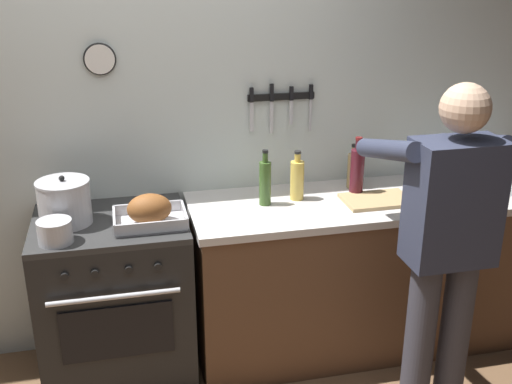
% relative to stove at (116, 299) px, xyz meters
% --- Properties ---
extents(wall_back, '(6.00, 0.13, 2.60)m').
position_rel_stove_xyz_m(wall_back, '(0.22, 0.36, 0.85)').
color(wall_back, silver).
rests_on(wall_back, ground).
extents(counter_block, '(2.03, 0.65, 0.90)m').
position_rel_stove_xyz_m(counter_block, '(1.43, 0.00, 0.01)').
color(counter_block, brown).
rests_on(counter_block, ground).
extents(stove, '(0.76, 0.67, 0.90)m').
position_rel_stove_xyz_m(stove, '(0.00, 0.00, 0.00)').
color(stove, black).
rests_on(stove, ground).
extents(person_cook, '(0.51, 0.63, 1.66)m').
position_rel_stove_xyz_m(person_cook, '(1.46, -0.68, 0.50)').
color(person_cook, '#383842').
rests_on(person_cook, ground).
extents(roasting_pan, '(0.35, 0.26, 0.16)m').
position_rel_stove_xyz_m(roasting_pan, '(0.20, -0.10, 0.52)').
color(roasting_pan, '#B7B7BC').
rests_on(roasting_pan, stove).
extents(stock_pot, '(0.26, 0.26, 0.25)m').
position_rel_stove_xyz_m(stock_pot, '(-0.20, 0.02, 0.56)').
color(stock_pot, '#B7B7BC').
rests_on(stock_pot, stove).
extents(saucepan, '(0.16, 0.16, 0.11)m').
position_rel_stove_xyz_m(saucepan, '(-0.24, -0.20, 0.50)').
color(saucepan, '#B7B7BC').
rests_on(saucepan, stove).
extents(cutting_board, '(0.36, 0.24, 0.02)m').
position_rel_stove_xyz_m(cutting_board, '(1.40, -0.07, 0.46)').
color(cutting_board, tan).
rests_on(cutting_board, counter_block).
extents(bottle_vinegar, '(0.07, 0.07, 0.25)m').
position_rel_stove_xyz_m(bottle_vinegar, '(1.35, 0.18, 0.56)').
color(bottle_vinegar, '#997F4C').
rests_on(bottle_vinegar, counter_block).
extents(bottle_olive_oil, '(0.06, 0.06, 0.30)m').
position_rel_stove_xyz_m(bottle_olive_oil, '(0.81, 0.03, 0.58)').
color(bottle_olive_oil, '#385623').
rests_on(bottle_olive_oil, counter_block).
extents(bottle_cooking_oil, '(0.07, 0.07, 0.27)m').
position_rel_stove_xyz_m(bottle_cooking_oil, '(0.99, 0.07, 0.56)').
color(bottle_cooking_oil, gold).
rests_on(bottle_cooking_oil, counter_block).
extents(bottle_wine_red, '(0.08, 0.08, 0.33)m').
position_rel_stove_xyz_m(bottle_wine_red, '(1.33, 0.06, 0.59)').
color(bottle_wine_red, '#47141E').
rests_on(bottle_wine_red, counter_block).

